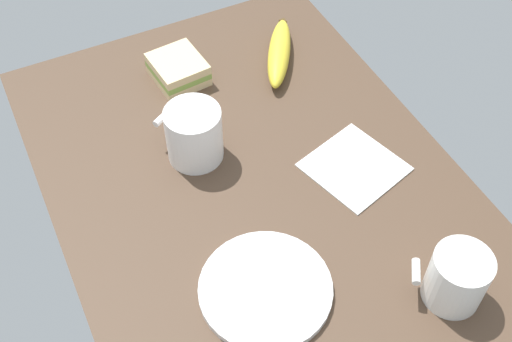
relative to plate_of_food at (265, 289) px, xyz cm
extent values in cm
cube|color=#4C3828|center=(18.54, -7.64, -1.60)|extent=(90.00, 64.00, 2.00)
cylinder|color=white|center=(0.00, 0.00, 0.00)|extent=(19.31, 19.31, 1.20)
cylinder|color=white|center=(28.55, -1.26, 4.36)|extent=(9.35, 9.35, 9.91)
cylinder|color=brown|center=(28.55, -1.26, 8.81)|extent=(8.23, 8.23, 0.40)
cylinder|color=white|center=(34.06, 1.91, 4.85)|extent=(3.14, 4.25, 1.20)
cylinder|color=white|center=(-12.10, -23.46, 3.95)|extent=(8.33, 8.33, 9.10)
cylinder|color=tan|center=(-12.10, -23.46, 8.00)|extent=(7.33, 7.33, 0.40)
cylinder|color=white|center=(-8.92, -18.77, 4.41)|extent=(3.78, 3.10, 1.20)
cube|color=beige|center=(47.48, -5.81, 0.20)|extent=(10.63, 9.74, 1.60)
cube|color=#8CB24C|center=(47.48, -5.81, 1.60)|extent=(10.63, 9.74, 1.20)
cube|color=beige|center=(47.48, -5.81, 3.00)|extent=(10.63, 9.74, 1.60)
ellipsoid|color=yellow|center=(43.55, -24.89, 1.45)|extent=(18.60, 13.74, 4.09)
cube|color=#4C3819|center=(51.35, -29.77, 1.45)|extent=(1.20, 1.20, 1.20)
cube|color=white|center=(14.21, -23.74, -0.45)|extent=(17.39, 17.39, 0.30)
camera|label=1|loc=(-41.03, 21.74, 82.53)|focal=45.75mm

